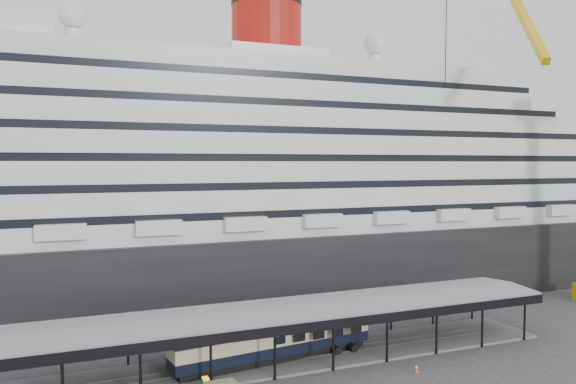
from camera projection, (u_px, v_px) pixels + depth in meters
name	position (u px, v px, depth m)	size (l,w,h in m)	color
ground	(309.00, 379.00, 49.69)	(200.00, 200.00, 0.00)	#323235
cruise_ship	(214.00, 168.00, 78.25)	(130.00, 30.00, 43.90)	black
platform_canopy	(287.00, 336.00, 54.17)	(56.00, 9.18, 5.30)	slate
pullman_carriage	(274.00, 337.00, 53.65)	(20.69, 5.24, 20.15)	black
traffic_cone_right	(417.00, 368.00, 51.15)	(0.46, 0.46, 0.80)	#EA5C0D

